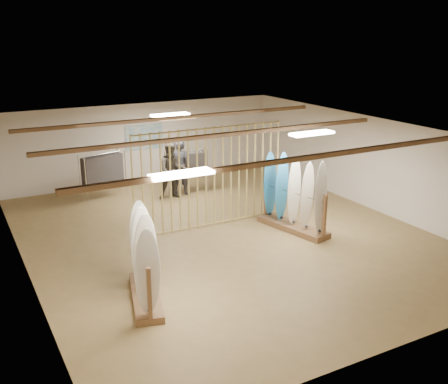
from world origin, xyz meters
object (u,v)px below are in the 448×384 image
rack_right (294,205)px  shopper_a (180,163)px  rack_left (144,270)px  shopper_b (172,167)px  clothing_rack_a (103,169)px  clothing_rack_b (186,165)px

rack_right → shopper_a: (-1.40, 4.45, 0.34)m
rack_left → shopper_b: shopper_b is taller
clothing_rack_a → shopper_a: size_ratio=0.73×
clothing_rack_b → rack_right: bearing=-69.4°
rack_left → clothing_rack_a: (1.13, 6.90, 0.34)m
clothing_rack_a → shopper_a: bearing=-31.1°
clothing_rack_b → shopper_b: size_ratio=0.70×
rack_left → rack_right: rack_right is taller
rack_left → clothing_rack_b: (3.79, 6.30, 0.29)m
shopper_b → clothing_rack_a: bearing=164.9°
rack_right → clothing_rack_a: 6.38m
rack_left → rack_right: (4.92, 1.78, 0.05)m
clothing_rack_a → clothing_rack_b: 2.72m
clothing_rack_b → rack_left: bearing=-114.4°
rack_left → shopper_a: shopper_a is taller
clothing_rack_a → rack_right: bearing=-68.8°
clothing_rack_a → shopper_b: shopper_b is taller
rack_left → clothing_rack_b: bearing=73.8°
clothing_rack_a → clothing_rack_b: bearing=-28.0°
rack_left → shopper_b: bearing=77.1°
clothing_rack_a → clothing_rack_b: size_ratio=1.06×
rack_left → rack_right: bearing=34.7°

